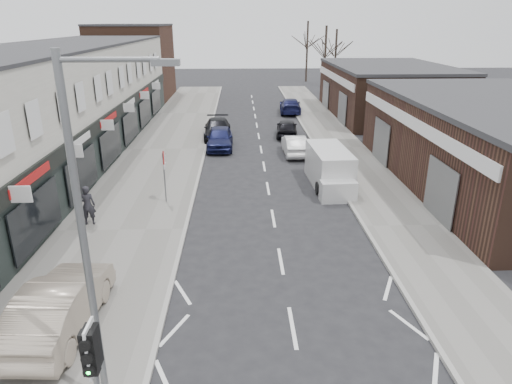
{
  "coord_description": "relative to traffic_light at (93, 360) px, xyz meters",
  "views": [
    {
      "loc": [
        -1.5,
        -9.23,
        8.57
      ],
      "look_at": [
        -0.92,
        6.58,
        2.6
      ],
      "focal_mm": 32.0,
      "sensor_mm": 36.0,
      "label": 1
    }
  ],
  "objects": [
    {
      "name": "shop_terrace_left",
      "position": [
        -9.1,
        21.52,
        1.14
      ],
      "size": [
        8.0,
        41.0,
        7.1
      ],
      "primitive_type": "cube",
      "color": "beige",
      "rests_on": "ground"
    },
    {
      "name": "tree_far_a",
      "position": [
        13.4,
        50.02,
        -2.41
      ],
      "size": [
        3.6,
        3.6,
        8.0
      ],
      "primitive_type": null,
      "color": "#382D26",
      "rests_on": "ground"
    },
    {
      "name": "sedan_on_pavement",
      "position": [
        -2.31,
        4.06,
        -1.5
      ],
      "size": [
        1.91,
        4.92,
        1.6
      ],
      "primitive_type": "imported",
      "rotation": [
        0.0,
        0.0,
        3.1
      ],
      "color": "#A39482",
      "rests_on": "pavement_left"
    },
    {
      "name": "parked_car_right_a",
      "position": [
        6.6,
        22.67,
        -1.75
      ],
      "size": [
        1.46,
        4.03,
        1.32
      ],
      "primitive_type": "imported",
      "rotation": [
        0.0,
        0.0,
        3.16
      ],
      "color": "silver",
      "rests_on": "ground"
    },
    {
      "name": "parked_car_left_a",
      "position": [
        1.49,
        24.41,
        -1.66
      ],
      "size": [
        1.8,
        4.46,
        1.52
      ],
      "primitive_type": "imported",
      "rotation": [
        0.0,
        0.0,
        0.0
      ],
      "color": "#151943",
      "rests_on": "ground"
    },
    {
      "name": "street_lamp",
      "position": [
        -0.13,
        1.22,
        2.2
      ],
      "size": [
        2.23,
        0.22,
        8.0
      ],
      "color": "slate",
      "rests_on": "pavement_left"
    },
    {
      "name": "tree_far_b",
      "position": [
        15.9,
        56.02,
        -2.41
      ],
      "size": [
        3.6,
        3.6,
        7.5
      ],
      "primitive_type": null,
      "color": "#382D26",
      "rests_on": "ground"
    },
    {
      "name": "pavement_right",
      "position": [
        10.15,
        24.02,
        -2.35
      ],
      "size": [
        3.5,
        64.0,
        0.12
      ],
      "primitive_type": "cube",
      "color": "slate",
      "rests_on": "ground"
    },
    {
      "name": "ground",
      "position": [
        4.4,
        2.02,
        -2.41
      ],
      "size": [
        160.0,
        160.0,
        0.0
      ],
      "primitive_type": "plane",
      "color": "black",
      "rests_on": "ground"
    },
    {
      "name": "parked_car_right_b",
      "position": [
        6.6,
        27.85,
        -1.74
      ],
      "size": [
        1.94,
        4.07,
        1.34
      ],
      "primitive_type": "imported",
      "rotation": [
        0.0,
        0.0,
        3.05
      ],
      "color": "black",
      "rests_on": "ground"
    },
    {
      "name": "traffic_light",
      "position": [
        0.0,
        0.0,
        0.0
      ],
      "size": [
        0.28,
        0.6,
        3.1
      ],
      "color": "slate",
      "rests_on": "pavement_left"
    },
    {
      "name": "right_unit_far",
      "position": [
        16.9,
        36.02,
        -0.16
      ],
      "size": [
        10.0,
        16.0,
        4.5
      ],
      "primitive_type": "cube",
      "color": "#3C251B",
      "rests_on": "ground"
    },
    {
      "name": "pedestrian",
      "position": [
        -3.78,
        11.43,
        -1.4
      ],
      "size": [
        0.7,
        0.51,
        1.79
      ],
      "primitive_type": "imported",
      "rotation": [
        0.0,
        0.0,
        3.27
      ],
      "color": "black",
      "rests_on": "pavement_left"
    },
    {
      "name": "parked_car_right_c",
      "position": [
        7.9,
        37.48,
        -1.7
      ],
      "size": [
        2.33,
        5.04,
        1.43
      ],
      "primitive_type": "imported",
      "rotation": [
        0.0,
        0.0,
        3.07
      ],
      "color": "#13163D",
      "rests_on": "ground"
    },
    {
      "name": "parked_car_left_b",
      "position": [
        1.19,
        27.45,
        -1.69
      ],
      "size": [
        2.17,
        5.03,
        1.44
      ],
      "primitive_type": "imported",
      "rotation": [
        0.0,
        0.0,
        0.03
      ],
      "color": "black",
      "rests_on": "ground"
    },
    {
      "name": "tree_far_c",
      "position": [
        12.9,
        62.02,
        -2.41
      ],
      "size": [
        3.6,
        3.6,
        8.5
      ],
      "primitive_type": null,
      "color": "#382D26",
      "rests_on": "ground"
    },
    {
      "name": "pavement_left",
      "position": [
        -2.35,
        24.02,
        -2.35
      ],
      "size": [
        5.5,
        64.0,
        0.12
      ],
      "primitive_type": "cube",
      "color": "slate",
      "rests_on": "ground"
    },
    {
      "name": "white_van",
      "position": [
        7.8,
        16.4,
        -1.45
      ],
      "size": [
        2.05,
        5.32,
        2.04
      ],
      "rotation": [
        0.0,
        0.0,
        0.05
      ],
      "color": "silver",
      "rests_on": "ground"
    },
    {
      "name": "brick_block_far",
      "position": [
        -9.1,
        47.02,
        1.59
      ],
      "size": [
        8.0,
        10.0,
        8.0
      ],
      "primitive_type": "cube",
      "color": "#482B1E",
      "rests_on": "ground"
    },
    {
      "name": "warning_sign",
      "position": [
        -0.76,
        14.02,
        -0.21
      ],
      "size": [
        0.12,
        0.8,
        2.7
      ],
      "color": "slate",
      "rests_on": "pavement_left"
    },
    {
      "name": "right_unit_near",
      "position": [
        16.9,
        16.02,
        -0.16
      ],
      "size": [
        10.0,
        18.0,
        4.5
      ],
      "primitive_type": "cube",
      "color": "#3C251B",
      "rests_on": "ground"
    }
  ]
}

